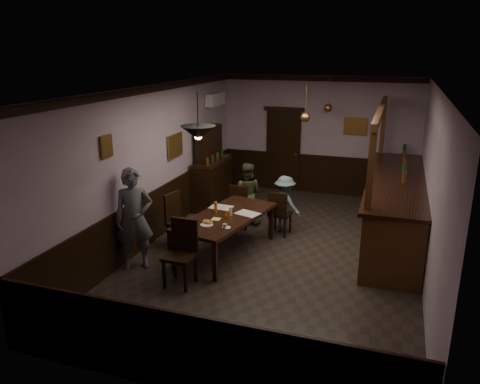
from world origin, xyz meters
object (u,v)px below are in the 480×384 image
at_px(chair_far_left, 240,204).
at_px(chair_side, 178,218).
at_px(person_standing, 134,219).
at_px(person_seated_right, 285,204).
at_px(bar_counter, 395,207).
at_px(pendant_iron, 198,133).
at_px(chair_near, 182,249).
at_px(pendant_brass_far, 328,108).
at_px(soda_can, 227,214).
at_px(pendant_brass_mid, 305,117).
at_px(chair_far_right, 279,212).
at_px(person_seated_left, 246,194).
at_px(sideboard, 211,174).
at_px(dining_table, 226,218).
at_px(coffee_cup, 225,226).

height_order(chair_far_left, chair_side, chair_side).
xyz_separation_m(person_standing, person_seated_right, (2.03, 2.44, -0.29)).
distance_m(person_standing, bar_counter, 5.02).
height_order(chair_far_left, pendant_iron, pendant_iron).
xyz_separation_m(chair_near, pendant_brass_far, (1.48, 4.99, 1.72)).
bearing_deg(soda_can, pendant_brass_mid, 65.96).
height_order(chair_far_right, chair_side, chair_side).
height_order(chair_far_right, person_seated_left, person_seated_left).
bearing_deg(sideboard, person_standing, -89.46).
bearing_deg(sideboard, person_seated_right, -27.51).
xyz_separation_m(chair_side, bar_counter, (3.85, 1.78, 0.07)).
relative_size(person_seated_right, pendant_brass_mid, 1.45).
relative_size(person_standing, soda_can, 14.68).
distance_m(chair_near, pendant_brass_mid, 3.90).
bearing_deg(sideboard, pendant_brass_far, 25.61).
height_order(dining_table, coffee_cup, coffee_cup).
bearing_deg(person_standing, pendant_iron, -21.68).
xyz_separation_m(soda_can, sideboard, (-1.38, 2.62, -0.04)).
distance_m(soda_can, sideboard, 2.96).
bearing_deg(pendant_iron, pendant_brass_far, 73.15).
bearing_deg(pendant_iron, chair_far_right, 66.07).
relative_size(chair_near, pendant_brass_far, 1.31).
xyz_separation_m(dining_table, pendant_brass_far, (1.20, 3.71, 1.61)).
bearing_deg(person_standing, chair_near, -48.42).
distance_m(person_seated_right, pendant_brass_far, 2.88).
distance_m(chair_near, person_seated_right, 2.90).
height_order(chair_far_right, soda_can, chair_far_right).
distance_m(dining_table, sideboard, 2.83).
height_order(chair_near, sideboard, sideboard).
relative_size(chair_side, coffee_cup, 13.32).
distance_m(chair_far_right, chair_near, 2.63).
xyz_separation_m(chair_side, pendant_brass_far, (2.16, 3.72, 1.71)).
xyz_separation_m(pendant_brass_mid, pendant_brass_far, (0.20, 1.73, 0.00)).
xyz_separation_m(chair_far_right, pendant_brass_far, (0.50, 2.55, 1.79)).
relative_size(chair_far_right, pendant_iron, 1.27).
distance_m(chair_side, person_seated_right, 2.23).
bearing_deg(coffee_cup, chair_near, -115.25).
height_order(chair_near, chair_side, chair_side).
bearing_deg(bar_counter, chair_side, -155.14).
bearing_deg(chair_side, pendant_iron, -123.76).
xyz_separation_m(chair_far_left, chair_near, (-0.10, -2.62, 0.07)).
distance_m(bar_counter, pendant_brass_mid, 2.52).
height_order(person_standing, pendant_brass_far, pendant_brass_far).
xyz_separation_m(person_standing, soda_can, (1.35, 0.90, -0.07)).
relative_size(dining_table, pendant_iron, 3.20).
bearing_deg(pendant_brass_far, dining_table, -107.94).
relative_size(dining_table, pendant_brass_far, 2.91).
distance_m(chair_near, person_seated_left, 2.90).
distance_m(sideboard, pendant_brass_far, 3.18).
height_order(chair_far_left, coffee_cup, chair_far_left).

